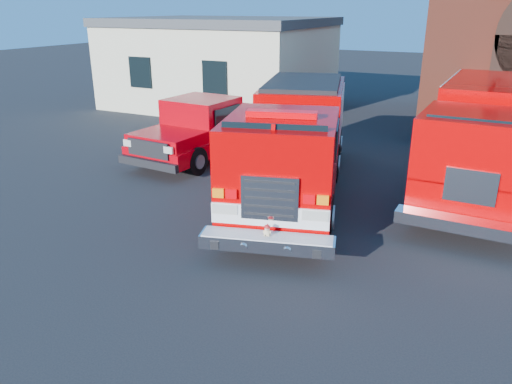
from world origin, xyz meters
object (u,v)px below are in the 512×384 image
at_px(side_building, 221,62).
at_px(secondary_truck, 488,134).
at_px(pickup_truck, 207,128).
at_px(fire_engine, 295,140).

relative_size(side_building, secondary_truck, 1.15).
distance_m(pickup_truck, secondary_truck, 8.77).
distance_m(fire_engine, pickup_truck, 4.50).
height_order(side_building, pickup_truck, side_building).
height_order(side_building, fire_engine, side_building).
xyz_separation_m(pickup_truck, secondary_truck, (8.73, 0.67, 0.60)).
bearing_deg(fire_engine, pickup_truck, 153.77).
bearing_deg(fire_engine, secondary_truck, 29.36).
xyz_separation_m(side_building, pickup_truck, (4.31, -8.47, -1.25)).
height_order(pickup_truck, secondary_truck, secondary_truck).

